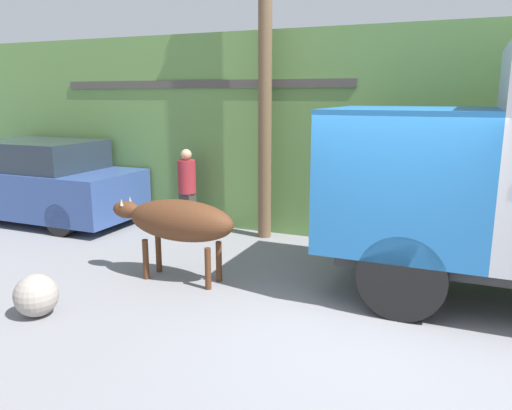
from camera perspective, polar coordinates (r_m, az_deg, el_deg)
name	(u,v)px	position (r m, az deg, el deg)	size (l,w,h in m)	color
ground_plane	(372,330)	(6.27, 13.10, -13.73)	(60.00, 60.00, 0.00)	gray
hillside_embankment	(428,129)	(12.05, 19.03, 8.17)	(32.00, 5.78, 3.93)	#608C47
building_backdrop	(227,148)	(11.70, -3.38, 6.54)	(6.54, 2.70, 3.02)	#99ADB7
brown_cow	(178,221)	(7.45, -8.90, -1.83)	(2.06, 0.62, 1.24)	#512D19
parked_suv	(37,182)	(12.01, -23.74, 2.39)	(4.68, 1.89, 1.76)	#334C8C
pedestrian_on_hill	(187,186)	(10.26, -7.88, 2.12)	(0.46, 0.46, 1.67)	#38332D
utility_pole	(265,47)	(9.50, 1.04, 17.56)	(0.90, 0.25, 6.94)	brown
roadside_rock	(36,295)	(6.94, -23.83, -9.43)	(0.54, 0.54, 0.54)	gray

